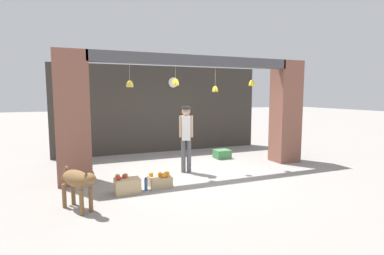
{
  "coord_description": "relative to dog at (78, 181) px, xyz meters",
  "views": [
    {
      "loc": [
        -2.89,
        -6.61,
        1.95
      ],
      "look_at": [
        0.0,
        0.45,
        1.09
      ],
      "focal_mm": 28.0,
      "sensor_mm": 36.0,
      "label": 1
    }
  ],
  "objects": [
    {
      "name": "ground_plane",
      "position": [
        2.81,
        1.41,
        -0.51
      ],
      "size": [
        60.0,
        60.0,
        0.0
      ],
      "primitive_type": "plane",
      "color": "gray"
    },
    {
      "name": "shop_pillar_left",
      "position": [
        -0.03,
        1.71,
        0.92
      ],
      "size": [
        0.7,
        0.6,
        2.86
      ],
      "primitive_type": "cube",
      "color": "brown",
      "rests_on": "ground_plane"
    },
    {
      "name": "produce_box_green",
      "position": [
        4.16,
        2.74,
        -0.38
      ],
      "size": [
        0.45,
        0.4,
        0.26
      ],
      "primitive_type": "cube",
      "color": "#42844C",
      "rests_on": "ground_plane"
    },
    {
      "name": "shopkeeper",
      "position": [
        2.56,
        1.62,
        0.46
      ],
      "size": [
        0.33,
        0.29,
        1.65
      ],
      "rotation": [
        0.0,
        0.0,
        2.86
      ],
      "color": "#56565B",
      "rests_on": "ground_plane"
    },
    {
      "name": "water_bottle",
      "position": [
        1.29,
        0.6,
        -0.39
      ],
      "size": [
        0.07,
        0.07,
        0.27
      ],
      "color": "#2D60AD",
      "rests_on": "ground_plane"
    },
    {
      "name": "shop_pillar_right",
      "position": [
        5.65,
        1.71,
        0.92
      ],
      "size": [
        0.7,
        0.6,
        2.86
      ],
      "primitive_type": "cube",
      "color": "brown",
      "rests_on": "ground_plane"
    },
    {
      "name": "storefront_awning",
      "position": [
        2.81,
        1.53,
        2.2
      ],
      "size": [
        5.08,
        0.25,
        0.88
      ],
      "color": "#4C4C51"
    },
    {
      "name": "wall_clock",
      "position": [
        3.18,
        4.41,
        1.81
      ],
      "size": [
        0.36,
        0.03,
        0.36
      ],
      "color": "black"
    },
    {
      "name": "dog",
      "position": [
        0.0,
        0.0,
        0.0
      ],
      "size": [
        0.63,
        0.93,
        0.74
      ],
      "rotation": [
        0.0,
        0.0,
        -1.05
      ],
      "color": "brown",
      "rests_on": "ground_plane"
    },
    {
      "name": "shop_back_wall",
      "position": [
        2.81,
        4.48,
        0.92
      ],
      "size": [
        6.98,
        0.12,
        2.86
      ],
      "primitive_type": "cube",
      "color": "#38332D",
      "rests_on": "ground_plane"
    },
    {
      "name": "fruit_crate_oranges",
      "position": [
        1.64,
        0.77,
        -0.38
      ],
      "size": [
        0.45,
        0.44,
        0.31
      ],
      "color": "tan",
      "rests_on": "ground_plane"
    },
    {
      "name": "fruit_crate_apples",
      "position": [
        0.91,
        0.6,
        -0.35
      ],
      "size": [
        0.48,
        0.37,
        0.38
      ],
      "color": "tan",
      "rests_on": "ground_plane"
    }
  ]
}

